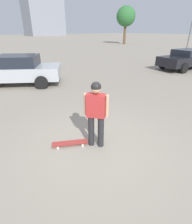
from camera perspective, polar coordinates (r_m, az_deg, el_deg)
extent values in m
plane|color=gray|center=(4.52, 0.00, -10.64)|extent=(220.00, 220.00, 0.00)
cylinder|color=#262628|center=(4.32, -1.55, -6.11)|extent=(0.15, 0.15, 0.81)
cylinder|color=#262628|center=(4.28, 1.57, -6.46)|extent=(0.15, 0.15, 0.81)
cube|color=#B22D2D|center=(3.98, 0.00, 2.08)|extent=(0.44, 0.46, 0.55)
cylinder|color=tan|center=(4.03, -3.55, 2.56)|extent=(0.08, 0.08, 0.53)
cylinder|color=tan|center=(3.94, 3.63, 1.95)|extent=(0.08, 0.08, 0.53)
sphere|color=tan|center=(3.84, 0.00, 7.66)|extent=(0.22, 0.22, 0.22)
sphere|color=black|center=(3.83, 0.00, 8.20)|extent=(0.23, 0.23, 0.23)
cube|color=#A5332D|center=(4.52, -8.46, -9.90)|extent=(0.89, 0.57, 0.01)
cylinder|color=silver|center=(4.46, -12.33, -11.44)|extent=(0.07, 0.06, 0.06)
cylinder|color=silver|center=(4.65, -12.29, -9.74)|extent=(0.07, 0.06, 0.06)
cylinder|color=silver|center=(4.46, -4.40, -10.82)|extent=(0.07, 0.06, 0.06)
cylinder|color=silver|center=(4.65, -4.72, -9.15)|extent=(0.07, 0.06, 0.06)
cube|color=#ADB2B7|center=(10.16, -24.32, 11.72)|extent=(4.71, 3.81, 0.64)
cube|color=#1E232D|center=(10.02, -24.31, 15.00)|extent=(2.54, 2.42, 0.53)
cylinder|color=black|center=(9.02, -17.35, 9.20)|extent=(0.65, 0.50, 0.64)
cylinder|color=black|center=(10.76, -15.58, 11.92)|extent=(0.65, 0.50, 0.64)
cube|color=black|center=(14.83, 27.39, 14.88)|extent=(4.67, 2.10, 0.62)
cube|color=#1E232D|center=(14.86, 28.05, 16.82)|extent=(2.17, 1.72, 0.42)
cylinder|color=black|center=(13.24, 26.85, 12.64)|extent=(0.68, 0.26, 0.67)
cylinder|color=black|center=(14.22, 21.01, 14.37)|extent=(0.68, 0.26, 0.67)
cylinder|color=black|center=(16.50, 27.39, 14.59)|extent=(0.68, 0.26, 0.67)
cube|color=gray|center=(90.34, -17.15, 29.86)|extent=(15.13, 12.20, 22.39)
cylinder|color=brown|center=(37.80, 9.36, 23.81)|extent=(0.49, 0.49, 3.62)
sphere|color=#2D6B33|center=(37.85, 9.73, 28.43)|extent=(3.56, 3.56, 3.56)
cylinder|color=#59595E|center=(25.26, 28.26, 21.48)|extent=(0.12, 0.12, 4.28)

